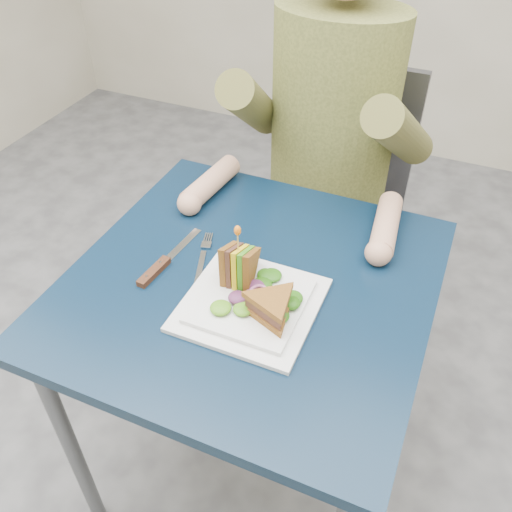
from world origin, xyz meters
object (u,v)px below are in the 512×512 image
at_px(diner, 334,96).
at_px(fork, 202,260).
at_px(chair, 333,194).
at_px(sandwich_upright, 239,266).
at_px(table, 251,306).
at_px(plate, 251,303).
at_px(sandwich_flat, 272,307).
at_px(knife, 159,266).

relative_size(diner, fork, 4.26).
height_order(chair, sandwich_upright, chair).
relative_size(chair, diner, 1.25).
distance_m(table, plate, 0.12).
xyz_separation_m(table, chair, (0.00, 0.65, -0.11)).
distance_m(table, sandwich_flat, 0.18).
height_order(diner, sandwich_flat, diner).
distance_m(table, fork, 0.15).
xyz_separation_m(sandwich_flat, knife, (-0.28, 0.05, -0.04)).
bearing_deg(plate, fork, 151.12).
bearing_deg(chair, knife, -105.58).
distance_m(sandwich_flat, sandwich_upright, 0.12).
bearing_deg(plate, diner, 93.04).
bearing_deg(diner, chair, 90.00).
xyz_separation_m(plate, knife, (-0.23, 0.03, -0.00)).
bearing_deg(fork, plate, -28.88).
bearing_deg(sandwich_flat, fork, 152.26).
height_order(sandwich_upright, fork, sandwich_upright).
distance_m(plate, fork, 0.17).
bearing_deg(chair, diner, -90.00).
height_order(chair, sandwich_flat, chair).
xyz_separation_m(diner, plate, (0.03, -0.61, -0.18)).
bearing_deg(table, knife, -166.70).
bearing_deg(plate, knife, 173.62).
height_order(fork, knife, knife).
relative_size(table, sandwich_upright, 5.13).
xyz_separation_m(table, diner, (-0.00, 0.54, 0.26)).
distance_m(chair, sandwich_flat, 0.79).
distance_m(plate, knife, 0.23).
relative_size(diner, sandwich_upright, 5.10).
bearing_deg(sandwich_upright, sandwich_flat, -34.64).
bearing_deg(plate, sandwich_upright, 135.84).
height_order(plate, sandwich_flat, sandwich_flat).
relative_size(sandwich_upright, knife, 0.66).
bearing_deg(diner, knife, -108.40).
bearing_deg(plate, sandwich_flat, -24.44).
distance_m(chair, sandwich_upright, 0.72).
relative_size(sandwich_flat, fork, 0.89).
bearing_deg(diner, fork, -103.00).
relative_size(chair, fork, 5.32).
relative_size(chair, sandwich_flat, 5.98).
height_order(table, diner, diner).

